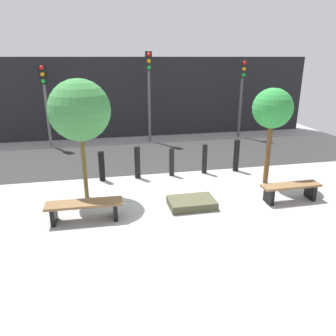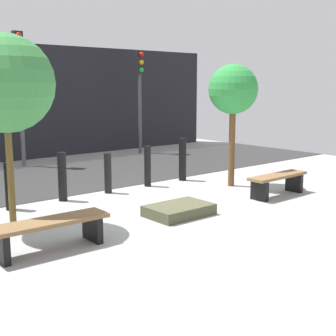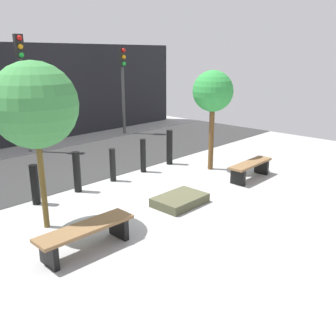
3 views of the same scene
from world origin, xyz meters
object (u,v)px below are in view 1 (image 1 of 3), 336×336
Objects in this scene: bench_left at (85,207)px; bench_right at (291,189)px; tree_behind_left_bench at (80,111)px; bollard_right at (205,159)px; bollard_far_left at (102,166)px; bollard_far_right at (236,156)px; planter_bed at (192,203)px; tree_behind_right_bench at (272,109)px; bollard_center at (172,162)px; traffic_light_west at (45,91)px; traffic_light_mid_west at (149,81)px; bollard_left at (137,163)px; traffic_light_mid_east at (242,85)px.

bench_left is 1.10× the size of bench_right.
tree_behind_left_bench reaches higher than bollard_right.
bollard_far_right is (4.43, 0.00, 0.07)m from bollard_far_left.
tree_behind_right_bench is at bearing 23.37° from planter_bed.
bollard_far_left reaches higher than bollard_center.
bench_right is 10.18m from traffic_light_west.
traffic_light_west is (-6.51, 4.57, 1.82)m from bollard_far_right.
bench_right is at bearing -14.23° from tree_behind_left_bench.
bollard_left is at bearing -103.63° from traffic_light_mid_west.
bench_right is 5.86m from tree_behind_left_bench.
bench_left is 5.82m from tree_behind_right_bench.
tree_behind_left_bench is 0.82× the size of traffic_light_mid_west.
bench_left is 5.33m from bench_right.
bollard_center reaches higher than planter_bed.
bollard_right is at bearing 119.79° from bench_right.
traffic_light_west is (-6.96, 5.80, 0.11)m from tree_behind_right_bench.
traffic_light_mid_east is at bearing 46.75° from bollard_center.
traffic_light_mid_west is at bearing 114.64° from tree_behind_right_bench.
bollard_center reaches higher than bench_left.
traffic_light_mid_west reaches higher than bollard_far_right.
tree_behind_left_bench reaches higher than planter_bed.
traffic_light_west reaches higher than bollard_far_right.
tree_behind_right_bench is 2.16m from bollard_far_right.
tree_behind_right_bench is at bearing -0.00° from tree_behind_left_bench.
planter_bed is 3.29m from bollard_far_right.
bench_right is at bearing -4.30° from planter_bed.
tree_behind_right_bench is 6.40m from traffic_light_mid_west.
tree_behind_left_bench is (0.00, 1.35, 2.05)m from bench_left.
traffic_light_mid_east reaches higher than planter_bed.
traffic_light_west is at bearing 133.25° from bollard_center.
planter_bed is 1.10× the size of bollard_far_right.
tree_behind_right_bench is at bearing -105.71° from traffic_light_mid_east.
tree_behind_left_bench is 1.11× the size of tree_behind_right_bench.
tree_behind_left_bench reaches higher than bollard_left.
bollard_left reaches higher than bollard_far_left.
traffic_light_mid_east is (5.40, 4.57, 1.94)m from bollard_left.
tree_behind_right_bench is at bearing 88.80° from bench_right.
bench_right is 1.81× the size of bollard_center.
traffic_light_mid_west is (1.11, 4.57, 2.17)m from bollard_left.
bollard_center is 0.23× the size of traffic_light_mid_west.
planter_bed is 0.33× the size of traffic_light_mid_east.
bollard_far_right is at bearing -35.04° from traffic_light_west.
traffic_light_west is at bearing 104.05° from bench_left.
planter_bed is 2.41m from bollard_center.
bollard_left is at bearing -55.08° from traffic_light_west.
bollard_center is (0.00, 2.39, 0.34)m from planter_bed.
bollard_far_left reaches higher than bench_left.
traffic_light_mid_west reaches higher than bollard_left.
bollard_center is (2.66, 1.24, -1.94)m from tree_behind_left_bench.
bench_left is 0.50× the size of traffic_light_mid_east.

